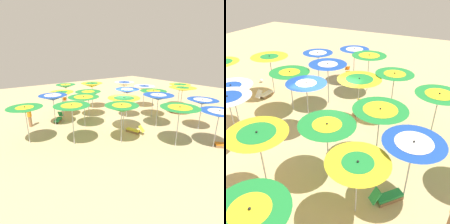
% 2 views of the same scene
% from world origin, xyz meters
% --- Properties ---
extents(ground, '(42.59, 42.59, 0.04)m').
position_xyz_m(ground, '(0.00, 0.00, -0.02)').
color(ground, '#D1B57F').
extents(beach_umbrella_1, '(2.08, 2.08, 2.19)m').
position_xyz_m(beach_umbrella_1, '(4.23, 1.81, 1.93)').
color(beach_umbrella_1, '#B2B2B7').
rests_on(beach_umbrella_1, ground).
extents(beach_umbrella_2, '(1.95, 1.95, 2.53)m').
position_xyz_m(beach_umbrella_2, '(2.83, 3.16, 2.26)').
color(beach_umbrella_2, '#B2B2B7').
rests_on(beach_umbrella_2, ground).
extents(beach_umbrella_3, '(2.03, 2.03, 2.53)m').
position_xyz_m(beach_umbrella_3, '(-0.03, 4.52, 2.27)').
color(beach_umbrella_3, '#B2B2B7').
rests_on(beach_umbrella_3, ground).
extents(beach_umbrella_4, '(1.93, 1.93, 2.29)m').
position_xyz_m(beach_umbrella_4, '(-1.76, 6.63, 2.07)').
color(beach_umbrella_4, '#B2B2B7').
rests_on(beach_umbrella_4, ground).
extents(beach_umbrella_5, '(2.22, 2.22, 2.49)m').
position_xyz_m(beach_umbrella_5, '(4.96, -1.84, 2.28)').
color(beach_umbrella_5, '#B2B2B7').
rests_on(beach_umbrella_5, ground).
extents(beach_umbrella_6, '(2.15, 2.15, 2.31)m').
position_xyz_m(beach_umbrella_6, '(2.63, -0.69, 2.07)').
color(beach_umbrella_6, '#B2B2B7').
rests_on(beach_umbrella_6, ground).
extents(beach_umbrella_7, '(1.92, 1.92, 2.49)m').
position_xyz_m(beach_umbrella_7, '(0.80, 0.46, 2.26)').
color(beach_umbrella_7, '#B2B2B7').
rests_on(beach_umbrella_7, ground).
extents(beach_umbrella_8, '(2.12, 2.12, 2.22)m').
position_xyz_m(beach_umbrella_8, '(-1.53, 2.67, 1.94)').
color(beach_umbrella_8, '#B2B2B7').
rests_on(beach_umbrella_8, ground).
extents(beach_umbrella_9, '(1.96, 1.96, 2.19)m').
position_xyz_m(beach_umbrella_9, '(-3.28, 3.96, 1.93)').
color(beach_umbrella_9, '#B2B2B7').
rests_on(beach_umbrella_9, ground).
extents(beach_umbrella_10, '(1.99, 1.99, 2.25)m').
position_xyz_m(beach_umbrella_10, '(3.19, -4.48, 2.02)').
color(beach_umbrella_10, '#B2B2B7').
rests_on(beach_umbrella_10, ground).
extents(beach_umbrella_11, '(2.14, 2.14, 2.46)m').
position_xyz_m(beach_umbrella_11, '(1.23, -2.32, 2.21)').
color(beach_umbrella_11, '#B2B2B7').
rests_on(beach_umbrella_11, ground).
extents(beach_umbrella_12, '(2.18, 2.18, 2.39)m').
position_xyz_m(beach_umbrella_12, '(-1.09, -1.31, 2.12)').
color(beach_umbrella_12, '#B2B2B7').
rests_on(beach_umbrella_12, ground).
extents(beach_umbrella_13, '(2.20, 2.20, 2.30)m').
position_xyz_m(beach_umbrella_13, '(-2.91, 0.91, 2.09)').
color(beach_umbrella_13, '#B2B2B7').
rests_on(beach_umbrella_13, ground).
extents(beach_umbrella_14, '(2.01, 2.01, 2.36)m').
position_xyz_m(beach_umbrella_14, '(-4.54, 2.50, 2.11)').
color(beach_umbrella_14, '#B2B2B7').
rests_on(beach_umbrella_14, ground).
extents(beach_umbrella_15, '(2.03, 2.03, 2.25)m').
position_xyz_m(beach_umbrella_15, '(1.38, -6.34, 2.03)').
color(beach_umbrella_15, '#B2B2B7').
rests_on(beach_umbrella_15, ground).
extents(beach_umbrella_16, '(2.14, 2.14, 2.43)m').
position_xyz_m(beach_umbrella_16, '(-0.21, -4.93, 2.22)').
color(beach_umbrella_16, '#B2B2B7').
rests_on(beach_umbrella_16, ground).
extents(beach_umbrella_17, '(1.96, 1.96, 2.43)m').
position_xyz_m(beach_umbrella_17, '(-2.45, -2.68, 2.17)').
color(beach_umbrella_17, '#B2B2B7').
rests_on(beach_umbrella_17, ground).
extents(beach_umbrella_18, '(2.04, 2.04, 2.48)m').
position_xyz_m(beach_umbrella_18, '(-4.79, -1.15, 2.25)').
color(beach_umbrella_18, '#B2B2B7').
rests_on(beach_umbrella_18, ground).
extents(lounger_1, '(1.07, 1.16, 0.68)m').
position_xyz_m(lounger_1, '(-4.08, 3.08, 0.21)').
color(lounger_1, olive).
rests_on(lounger_1, ground).
extents(lounger_2, '(0.65, 1.32, 0.63)m').
position_xyz_m(lounger_2, '(-0.81, -2.13, 0.20)').
color(lounger_2, olive).
rests_on(lounger_2, ground).
extents(lounger_3, '(0.37, 1.25, 0.63)m').
position_xyz_m(lounger_3, '(5.09, -1.14, 0.21)').
color(lounger_3, olive).
rests_on(lounger_3, ground).
extents(lounger_4, '(1.01, 1.11, 0.59)m').
position_xyz_m(lounger_4, '(1.95, -6.77, 0.20)').
color(lounger_4, olive).
rests_on(lounger_4, ground).
extents(beach_ball, '(0.25, 0.25, 0.25)m').
position_xyz_m(beach_ball, '(6.93, -2.79, 0.12)').
color(beach_ball, white).
rests_on(beach_ball, ground).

